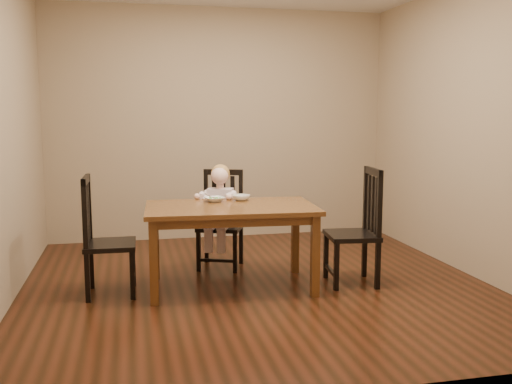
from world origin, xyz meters
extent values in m
cube|color=#3E1A0D|center=(0.00, 0.00, 0.00)|extent=(4.00, 4.00, 0.01)
cube|color=#9F8464|center=(0.00, 2.00, 1.35)|extent=(4.00, 0.01, 2.70)
cube|color=#9F8464|center=(0.00, -2.00, 1.35)|extent=(4.00, 0.01, 2.70)
cube|color=#9F8464|center=(-2.00, 0.00, 1.35)|extent=(0.01, 4.00, 2.70)
cube|color=#9F8464|center=(2.00, 0.00, 1.35)|extent=(0.01, 4.00, 2.70)
cube|color=#472810|center=(-0.23, -0.02, 0.69)|extent=(1.47, 0.94, 0.04)
cube|color=#472810|center=(-0.23, -0.02, 0.64)|extent=(1.35, 0.82, 0.08)
cube|color=#472810|center=(-0.90, -0.34, 0.34)|extent=(0.07, 0.07, 0.67)
cube|color=#472810|center=(0.39, -0.42, 0.34)|extent=(0.07, 0.07, 0.67)
cube|color=#472810|center=(-0.85, 0.38, 0.34)|extent=(0.07, 0.07, 0.67)
cube|color=#472810|center=(0.44, 0.30, 0.34)|extent=(0.07, 0.07, 0.67)
cube|color=black|center=(-0.22, 0.62, 0.40)|extent=(0.52, 0.51, 0.04)
cube|color=black|center=(0.00, 0.72, 0.19)|extent=(0.05, 0.05, 0.38)
cube|color=black|center=(-0.33, 0.84, 0.19)|extent=(0.05, 0.05, 0.38)
cube|color=black|center=(-0.12, 0.41, 0.19)|extent=(0.05, 0.05, 0.38)
cube|color=black|center=(-0.45, 0.53, 0.19)|extent=(0.05, 0.05, 0.38)
cube|color=black|center=(0.00, 0.72, 0.68)|extent=(0.05, 0.05, 0.53)
cube|color=black|center=(-0.33, 0.84, 0.68)|extent=(0.05, 0.05, 0.53)
cube|color=black|center=(-0.16, 0.78, 0.91)|extent=(0.37, 0.17, 0.06)
cube|color=black|center=(-0.08, 0.75, 0.65)|extent=(0.05, 0.03, 0.45)
cube|color=black|center=(-0.16, 0.78, 0.65)|extent=(0.05, 0.03, 0.45)
cube|color=black|center=(-0.25, 0.81, 0.65)|extent=(0.05, 0.03, 0.45)
cube|color=black|center=(-1.23, 0.01, 0.42)|extent=(0.42, 0.44, 0.04)
cube|color=black|center=(-1.40, 0.20, 0.20)|extent=(0.04, 0.04, 0.40)
cube|color=black|center=(-1.41, -0.17, 0.20)|extent=(0.04, 0.04, 0.40)
cube|color=black|center=(-1.05, 0.19, 0.20)|extent=(0.04, 0.04, 0.40)
cube|color=black|center=(-1.06, -0.18, 0.20)|extent=(0.04, 0.04, 0.40)
cube|color=black|center=(-1.40, 0.20, 0.71)|extent=(0.04, 0.04, 0.55)
cube|color=black|center=(-1.41, -0.17, 0.71)|extent=(0.04, 0.04, 0.55)
cube|color=black|center=(-1.41, 0.02, 0.96)|extent=(0.04, 0.41, 0.06)
cube|color=black|center=(-1.40, 0.11, 0.68)|extent=(0.02, 0.04, 0.47)
cube|color=black|center=(-1.41, 0.02, 0.68)|extent=(0.02, 0.04, 0.47)
cube|color=black|center=(-1.41, -0.08, 0.68)|extent=(0.02, 0.04, 0.47)
cube|color=black|center=(0.82, -0.14, 0.43)|extent=(0.46, 0.48, 0.04)
cube|color=black|center=(0.98, -0.35, 0.20)|extent=(0.04, 0.04, 0.41)
cube|color=black|center=(1.02, 0.03, 0.20)|extent=(0.04, 0.04, 0.41)
cube|color=black|center=(0.62, -0.31, 0.20)|extent=(0.04, 0.04, 0.41)
cube|color=black|center=(0.66, 0.07, 0.20)|extent=(0.04, 0.04, 0.41)
cube|color=black|center=(0.98, -0.35, 0.73)|extent=(0.04, 0.04, 0.57)
cube|color=black|center=(1.02, 0.03, 0.73)|extent=(0.04, 0.04, 0.57)
cube|color=black|center=(1.00, -0.16, 0.99)|extent=(0.08, 0.42, 0.06)
cube|color=black|center=(0.99, -0.26, 0.70)|extent=(0.02, 0.05, 0.49)
cube|color=black|center=(1.00, -0.16, 0.70)|extent=(0.02, 0.05, 0.49)
cube|color=black|center=(1.01, -0.06, 0.70)|extent=(0.02, 0.05, 0.49)
imported|color=white|center=(-0.33, 0.21, 0.73)|extent=(0.21, 0.21, 0.04)
imported|color=white|center=(-0.09, 0.24, 0.74)|extent=(0.17, 0.17, 0.05)
cube|color=silver|center=(-0.37, 0.20, 0.76)|extent=(0.10, 0.11, 0.05)
cube|color=silver|center=(-0.37, 0.20, 0.75)|extent=(0.05, 0.05, 0.01)
camera|label=1|loc=(-1.06, -4.72, 1.50)|focal=40.00mm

